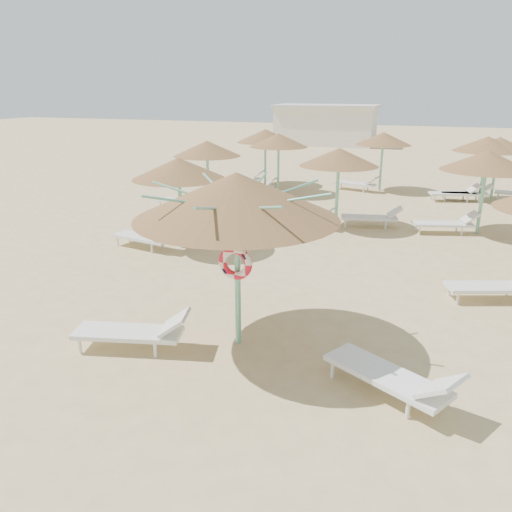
% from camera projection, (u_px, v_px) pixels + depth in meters
% --- Properties ---
extents(ground, '(120.00, 120.00, 0.00)m').
position_uv_depth(ground, '(258.00, 354.00, 9.05)').
color(ground, tan).
rests_on(ground, ground).
extents(main_palapa, '(3.60, 3.60, 3.23)m').
position_uv_depth(main_palapa, '(237.00, 196.00, 8.57)').
color(main_palapa, '#6EBEA1').
rests_on(main_palapa, ground).
extents(lounger_main_a, '(2.20, 1.11, 0.77)m').
position_uv_depth(lounger_main_a, '(136.00, 331.00, 9.11)').
color(lounger_main_a, silver).
rests_on(lounger_main_a, ground).
extents(lounger_main_b, '(2.20, 1.64, 0.79)m').
position_uv_depth(lounger_main_b, '(394.00, 377.00, 7.64)').
color(lounger_main_b, silver).
rests_on(lounger_main_b, ground).
extents(palapa_field, '(20.18, 14.42, 2.72)m').
position_uv_depth(palapa_field, '(408.00, 156.00, 17.40)').
color(palapa_field, '#6EBEA1').
rests_on(palapa_field, ground).
extents(service_hut, '(8.40, 4.40, 3.25)m').
position_uv_depth(service_hut, '(326.00, 125.00, 41.71)').
color(service_hut, silver).
rests_on(service_hut, ground).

